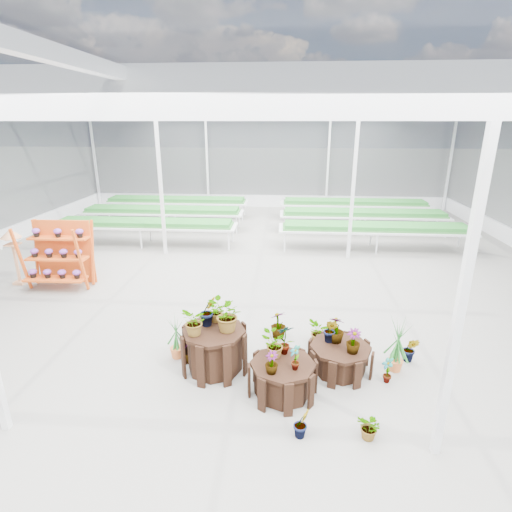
# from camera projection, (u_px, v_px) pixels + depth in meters

# --- Properties ---
(ground_plane) EXTENTS (24.00, 24.00, 0.00)m
(ground_plane) POSITION_uv_depth(u_px,v_px,m) (243.00, 310.00, 9.33)
(ground_plane) COLOR gray
(ground_plane) RESTS_ON ground
(greenhouse_shell) EXTENTS (18.00, 24.00, 4.50)m
(greenhouse_shell) POSITION_uv_depth(u_px,v_px,m) (242.00, 216.00, 8.61)
(greenhouse_shell) COLOR white
(greenhouse_shell) RESTS_ON ground
(steel_frame) EXTENTS (18.00, 24.00, 4.50)m
(steel_frame) POSITION_uv_depth(u_px,v_px,m) (242.00, 216.00, 8.61)
(steel_frame) COLOR silver
(steel_frame) RESTS_ON ground
(nursery_benches) EXTENTS (16.00, 7.00, 0.84)m
(nursery_benches) POSITION_uv_depth(u_px,v_px,m) (261.00, 220.00, 16.00)
(nursery_benches) COLOR silver
(nursery_benches) RESTS_ON ground
(plinth_tall) EXTENTS (1.38, 1.38, 0.78)m
(plinth_tall) POSITION_uv_depth(u_px,v_px,m) (215.00, 349.00, 7.01)
(plinth_tall) COLOR black
(plinth_tall) RESTS_ON ground
(plinth_mid) EXTENTS (1.25, 1.25, 0.57)m
(plinth_mid) POSITION_uv_depth(u_px,v_px,m) (282.00, 378.00, 6.40)
(plinth_mid) COLOR black
(plinth_mid) RESTS_ON ground
(plinth_low) EXTENTS (1.40, 1.40, 0.49)m
(plinth_low) POSITION_uv_depth(u_px,v_px,m) (340.00, 358.00, 7.00)
(plinth_low) COLOR black
(plinth_low) RESTS_ON ground
(shelf_rack) EXTENTS (1.66, 0.90, 1.74)m
(shelf_rack) POSITION_uv_depth(u_px,v_px,m) (58.00, 256.00, 10.38)
(shelf_rack) COLOR #C64914
(shelf_rack) RESTS_ON ground
(bird_table) EXTENTS (0.39, 0.39, 1.54)m
(bird_table) POSITION_uv_depth(u_px,v_px,m) (15.00, 257.00, 10.62)
(bird_table) COLOR tan
(bird_table) RESTS_ON ground
(nursery_plants) EXTENTS (4.67, 3.14, 1.38)m
(nursery_plants) POSITION_uv_depth(u_px,v_px,m) (278.00, 336.00, 6.98)
(nursery_plants) COLOR #236927
(nursery_plants) RESTS_ON ground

